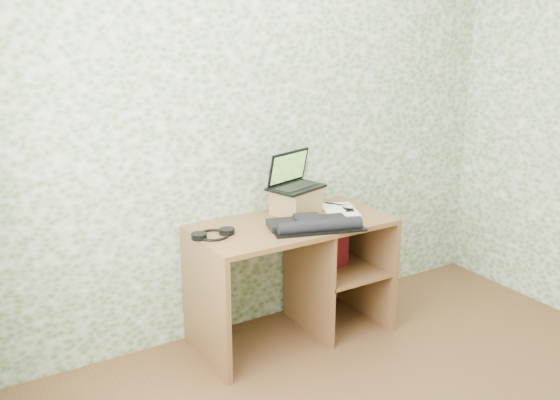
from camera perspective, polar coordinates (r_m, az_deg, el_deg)
wall_back at (r=3.86m, az=-1.29°, el=6.97°), size 3.50×0.00×3.50m
wall_left at (r=1.68m, az=-23.92°, el=-7.64°), size 0.00×3.50×3.50m
desk at (r=3.89m, az=1.86°, el=-5.51°), size 1.20×0.60×0.75m
riser at (r=3.89m, az=1.48°, el=-0.09°), size 0.32×0.29×0.16m
laptop at (r=3.88m, az=1.20°, el=1.91°), size 0.39×0.33×0.22m
keyboard at (r=3.63m, az=3.06°, el=-2.24°), size 0.54×0.41×0.08m
headphones at (r=3.52m, az=-6.13°, el=-3.14°), size 0.26×0.19×0.03m
notepad at (r=3.96m, az=5.49°, el=-0.92°), size 0.29×0.34×0.01m
mouse at (r=3.95m, az=6.28°, el=-0.67°), size 0.09×0.11×0.03m
pen at (r=4.05m, az=5.12°, el=-0.37°), size 0.08×0.13×0.01m
red_box at (r=3.96m, az=4.69°, el=-4.24°), size 0.26×0.13×0.30m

